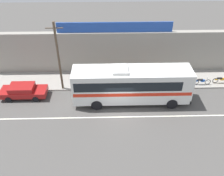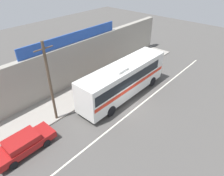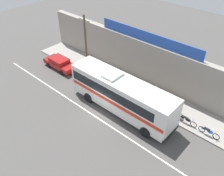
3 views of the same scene
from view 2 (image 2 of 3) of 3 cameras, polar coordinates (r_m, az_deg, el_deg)
name	(u,v)px [view 2 (image 2 of 3)]	position (r m, az deg, el deg)	size (l,w,h in m)	color
ground_plane	(128,106)	(20.19, 4.48, -5.14)	(70.00, 70.00, 0.00)	#4F4C49
sidewalk_slab	(91,87)	(23.02, -5.81, 0.27)	(30.00, 3.60, 0.14)	gray
storefront_facade	(77,63)	(23.35, -9.80, 6.97)	(30.00, 0.70, 4.80)	gray
storefront_billboard	(73,38)	(22.13, -10.95, 13.68)	(12.33, 0.12, 1.10)	#234CAD
road_center_stripe	(134,110)	(19.83, 6.32, -6.05)	(30.00, 0.14, 0.01)	silver
intercity_bus	(123,79)	(20.56, 3.22, 2.62)	(11.10, 2.67, 3.78)	silver
parked_car	(23,144)	(16.92, -23.64, -14.17)	(4.57, 1.86, 1.37)	maroon
utility_pole	(50,83)	(17.11, -17.07, 1.48)	(1.60, 0.22, 7.23)	brown
motorcycle_orange	(128,69)	(25.75, 4.58, 5.34)	(1.96, 0.56, 0.94)	black
motorcycle_black	(145,61)	(28.27, 9.33, 7.60)	(1.90, 0.56, 0.94)	black
motorcycle_purple	(152,55)	(30.11, 11.29, 9.00)	(1.90, 0.56, 0.94)	black
motorcycle_red	(136,66)	(26.70, 6.77, 6.26)	(1.89, 0.56, 0.94)	black
pedestrian_by_curb	(101,78)	(22.62, -3.24, 2.82)	(0.30, 0.48, 1.66)	brown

